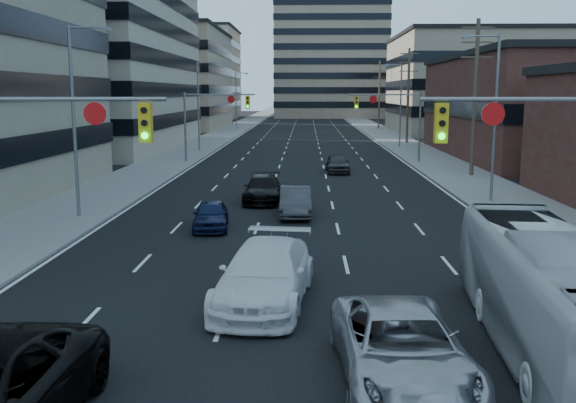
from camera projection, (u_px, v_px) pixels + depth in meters
The scene contains 28 objects.
road_surface at pixel (305, 120), 138.84m from camera, with size 18.00×300.00×0.02m, color black.
sidewalk_left at pixel (252, 120), 139.15m from camera, with size 5.00×300.00×0.15m, color slate.
sidewalk_right at pixel (358, 120), 138.50m from camera, with size 5.00×300.00×0.15m, color slate.
office_left_mid at pixel (50, 16), 68.27m from camera, with size 26.00×34.00×28.00m, color #ADA089.
office_left_far at pixel (163, 80), 108.61m from camera, with size 20.00×30.00×16.00m, color gray.
storefront_right_mid at pixel (565, 109), 58.58m from camera, with size 20.00×30.00×9.00m, color #472119.
office_right_far at pixel (471, 85), 95.57m from camera, with size 22.00×28.00×14.00m, color gray.
bg_block_left at pixel (184, 75), 147.80m from camera, with size 24.00×24.00×20.00m, color #ADA089.
bg_block_right at pixel (454, 92), 136.93m from camera, with size 22.00×22.00×12.00m, color gray.
signal_near_left at pixel (29, 152), 18.11m from camera, with size 6.59×0.33×6.00m.
signal_near_right at pixel (562, 153), 17.69m from camera, with size 6.59×0.33×6.00m.
signal_far_left at pixel (212, 112), 54.57m from camera, with size 6.09×0.33×6.00m.
signal_far_right at pixel (393, 113), 54.14m from camera, with size 6.09×0.33×6.00m.
utility_pole_block at pixel (475, 95), 44.90m from camera, with size 2.20×0.28×11.00m.
utility_pole_midblock at pixel (408, 94), 74.46m from camera, with size 2.20×0.28×11.00m.
utility_pole_distant at pixel (379, 94), 104.02m from camera, with size 2.20×0.28×11.00m.
streetlight_left_near at pixel (77, 113), 29.89m from camera, with size 2.03×0.22×9.00m.
streetlight_left_mid at pixel (200, 102), 64.38m from camera, with size 2.03×0.22×9.00m.
streetlight_left_far at pixel (237, 98), 98.87m from camera, with size 2.03×0.22×9.00m.
streetlight_right_near at pixel (493, 110), 34.24m from camera, with size 2.03×0.22×9.00m.
streetlight_right_far at pixel (399, 101), 68.72m from camera, with size 2.03×0.22×9.00m.
white_van at pixel (265, 274), 18.30m from camera, with size 2.40×5.89×1.71m, color white.
silver_suv at pixel (402, 348), 13.23m from camera, with size 2.56×5.56×1.55m, color #A2A3A7.
transit_bus at pixel (550, 294), 14.69m from camera, with size 2.40×10.28×2.86m, color silver.
sedan_blue at pixel (211, 215), 28.33m from camera, with size 1.50×3.74×1.27m, color #0D1736.
sedan_grey_center at pixel (295, 202), 31.33m from camera, with size 1.50×4.29×1.41m, color #363639.
sedan_black_far at pixel (263, 189), 35.37m from camera, with size 2.00×4.93×1.43m, color black.
sedan_grey_right at pixel (337, 163), 48.22m from camera, with size 1.67×4.15×1.42m, color #2E2E30.
Camera 1 is at (0.39, -9.87, 5.99)m, focal length 40.00 mm.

